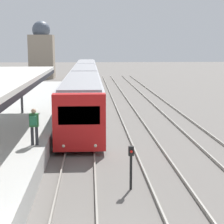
{
  "coord_description": "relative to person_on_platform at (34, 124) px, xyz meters",
  "views": [
    {
      "loc": [
        0.54,
        -7.48,
        5.36
      ],
      "look_at": [
        1.76,
        13.21,
        1.7
      ],
      "focal_mm": 60.0,
      "sensor_mm": 36.0,
      "label": 1
    }
  ],
  "objects": [
    {
      "name": "person_on_platform",
      "position": [
        0.0,
        0.0,
        0.0
      ],
      "size": [
        0.4,
        0.4,
        1.66
      ],
      "color": "#2D2D33",
      "rests_on": "station_platform"
    },
    {
      "name": "signal_post_near",
      "position": [
        4.02,
        -3.07,
        -0.9
      ],
      "size": [
        0.2,
        0.21,
        1.68
      ],
      "color": "black",
      "rests_on": "ground_plane"
    },
    {
      "name": "train_near",
      "position": [
        1.97,
        23.74,
        -0.17
      ],
      "size": [
        2.61,
        44.96,
        3.21
      ],
      "color": "red",
      "rests_on": "ground_plane"
    },
    {
      "name": "distant_domed_building",
      "position": [
        -5.48,
        47.3,
        2.45
      ],
      "size": [
        4.0,
        4.0,
        9.47
      ],
      "color": "gray",
      "rests_on": "ground_plane"
    }
  ]
}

